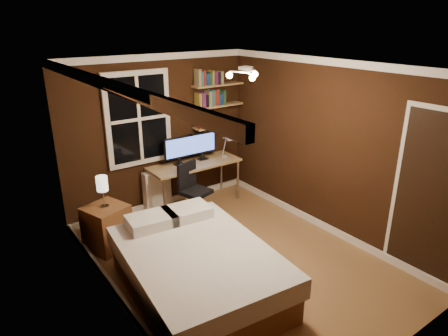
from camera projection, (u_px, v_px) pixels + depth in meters
floor at (237, 260)px, 5.27m from camera, size 4.20×4.20×0.00m
wall_back at (159, 134)px, 6.43m from camera, size 3.20×0.04×2.50m
wall_left at (111, 205)px, 3.95m from camera, size 0.04×4.20×2.50m
wall_right at (327, 148)px, 5.71m from camera, size 0.04×4.20×2.50m
ceiling at (240, 66)px, 4.39m from camera, size 3.20×4.20×0.02m
window at (138, 119)px, 6.10m from camera, size 1.06×0.06×1.46m
door at (429, 200)px, 4.60m from camera, size 0.03×0.82×2.05m
ceiling_fixture at (246, 76)px, 4.35m from camera, size 0.44×0.44×0.18m
bookshelf_lower at (218, 125)px, 6.93m from camera, size 0.92×0.22×0.03m
books_row_lower at (218, 118)px, 6.88m from camera, size 0.42×0.16×0.23m
bookshelf_middle at (218, 105)px, 6.80m from camera, size 0.92×0.22×0.03m
books_row_middle at (218, 98)px, 6.76m from camera, size 0.48×0.16×0.23m
bookshelf_upper at (218, 85)px, 6.68m from camera, size 0.92×0.22×0.03m
books_row_upper at (218, 77)px, 6.64m from camera, size 0.54×0.16×0.23m
bed at (197, 269)px, 4.56m from camera, size 1.69×2.21×0.71m
nightstand at (107, 227)px, 5.45m from camera, size 0.63×0.63×0.63m
bedside_lamp at (103, 192)px, 5.26m from camera, size 0.15×0.15×0.43m
radiator at (157, 190)px, 6.57m from camera, size 0.45×0.16×0.67m
desk at (195, 166)px, 6.64m from camera, size 1.56×0.58×0.74m
monitor_left at (179, 151)px, 6.46m from camera, size 0.51×0.12×0.47m
monitor_right at (202, 146)px, 6.71m from camera, size 0.51×0.12×0.47m
desk_lamp at (227, 146)px, 6.78m from camera, size 0.14×0.32×0.44m
office_chair at (194, 198)px, 6.30m from camera, size 0.50×0.50×0.90m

